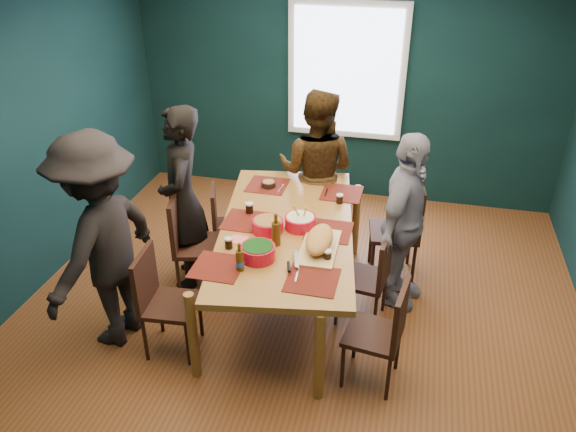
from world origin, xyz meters
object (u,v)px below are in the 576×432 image
bowl_herbs (258,252)px  dining_table (287,234)px  bowl_salad (268,225)px  chair_right_far (405,223)px  chair_right_mid (373,272)px  chair_left_near (159,295)px  person_near_left (102,243)px  chair_left_far (224,220)px  chair_right_near (385,328)px  chair_left_mid (189,237)px  bowl_dumpling (300,222)px  person_right (404,223)px  cutting_board (319,241)px  person_far_left (183,199)px  person_back (316,171)px

bowl_herbs → dining_table: bearing=79.5°
bowl_salad → bowl_herbs: bowl_herbs is taller
chair_right_far → chair_right_mid: chair_right_far is taller
chair_left_near → person_near_left: person_near_left is taller
chair_left_far → chair_left_near: size_ratio=0.92×
chair_left_near → chair_right_near: chair_left_near is taller
dining_table → chair_right_mid: bearing=-12.2°
chair_left_far → bowl_herbs: (0.67, -1.08, 0.41)m
chair_right_far → chair_right_mid: bearing=-114.2°
chair_left_mid → chair_right_far: (1.90, 0.69, 0.01)m
chair_right_near → bowl_dumpling: size_ratio=3.41×
dining_table → person_right: (0.97, 0.32, 0.06)m
cutting_board → chair_right_mid: bearing=29.6°
dining_table → person_far_left: person_far_left is taller
bowl_herbs → chair_right_far: bearing=49.6°
person_right → cutting_board: size_ratio=2.33×
chair_right_mid → person_right: size_ratio=0.53×
chair_left_mid → cutting_board: cutting_board is taller
chair_left_near → bowl_dumpling: size_ratio=3.47×
person_far_left → bowl_herbs: size_ratio=6.48×
chair_left_far → chair_left_near: chair_left_near is taller
chair_left_far → chair_right_near: (1.69, -1.29, 0.03)m
bowl_herbs → person_far_left: bearing=141.9°
chair_left_mid → chair_right_mid: 1.68m
bowl_dumpling → chair_right_near: bearing=-42.8°
chair_right_mid → bowl_herbs: bowl_herbs is taller
dining_table → chair_right_near: chair_right_near is taller
chair_left_mid → person_right: size_ratio=0.60×
cutting_board → bowl_herbs: bearing=-151.9°
chair_right_near → bowl_salad: bearing=157.3°
bowl_salad → bowl_dumpling: 0.28m
bowl_salad → chair_left_mid: bearing=168.9°
person_near_left → person_right: bearing=124.3°
chair_right_far → cutting_board: 1.25m
chair_left_mid → bowl_herbs: chair_left_mid is taller
chair_left_mid → bowl_herbs: 1.05m
bowl_dumpling → bowl_herbs: (-0.22, -0.53, 0.00)m
chair_left_far → person_back: size_ratio=0.49×
chair_left_near → person_right: (1.82, 1.09, 0.29)m
person_far_left → person_near_left: size_ratio=0.96×
chair_left_near → cutting_board: bearing=17.2°
chair_left_near → bowl_dumpling: bearing=33.7°
dining_table → cutting_board: 0.47m
cutting_board → person_right: bearing=42.7°
chair_right_mid → person_far_left: size_ratio=0.50×
chair_left_mid → person_near_left: bearing=-131.4°
chair_right_mid → bowl_salad: bearing=-167.0°
chair_right_near → person_near_left: bearing=-172.8°
dining_table → chair_right_near: (0.92, -0.74, -0.24)m
person_back → bowl_salad: (-0.17, -1.23, 0.04)m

